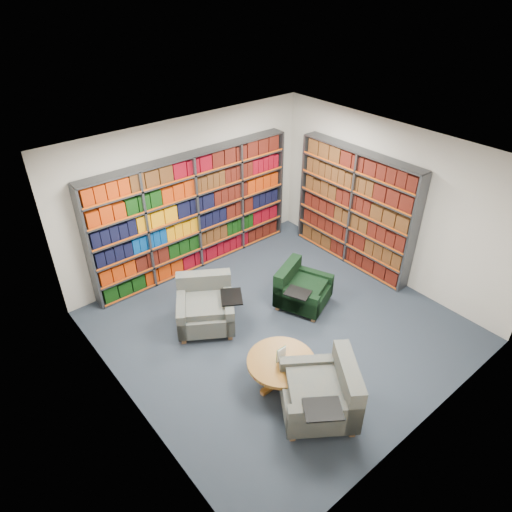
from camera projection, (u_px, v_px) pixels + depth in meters
room_shell at (282, 253)px, 6.56m from camera, size 5.02×5.02×2.82m
bookshelf_back at (195, 213)px, 8.24m from camera, size 4.00×0.28×2.20m
bookshelf_right at (354, 209)px, 8.36m from camera, size 0.28×2.50×2.20m
chair_teal_left at (206, 306)px, 7.25m from camera, size 1.20×1.20×0.79m
chair_green_right at (299, 290)px, 7.67m from camera, size 1.05×1.02×0.71m
chair_teal_front at (325, 394)px, 5.77m from camera, size 1.26×1.26×0.82m
coffee_table at (281, 365)px, 6.16m from camera, size 0.93×0.93×0.65m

